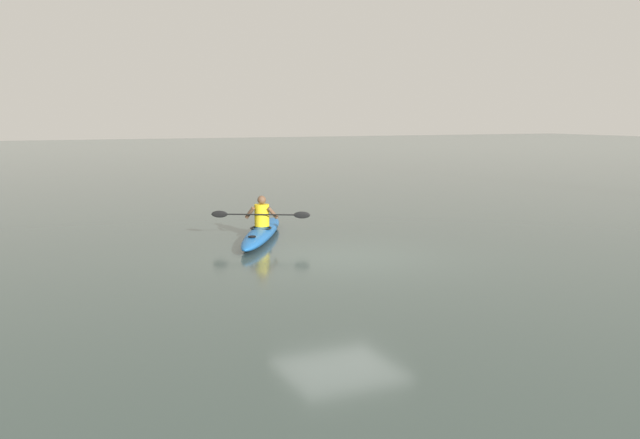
% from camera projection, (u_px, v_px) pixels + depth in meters
% --- Properties ---
extents(ground_plane, '(160.00, 160.00, 0.00)m').
position_uv_depth(ground_plane, '(340.00, 258.00, 14.70)').
color(ground_plane, '#384742').
extents(kayak, '(2.73, 4.31, 0.31)m').
position_uv_depth(kayak, '(262.00, 233.00, 16.97)').
color(kayak, '#1959A5').
rests_on(kayak, ground).
extents(kayaker, '(2.13, 1.20, 0.75)m').
position_uv_depth(kayaker, '(262.00, 214.00, 16.92)').
color(kayaker, yellow).
rests_on(kayaker, kayak).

